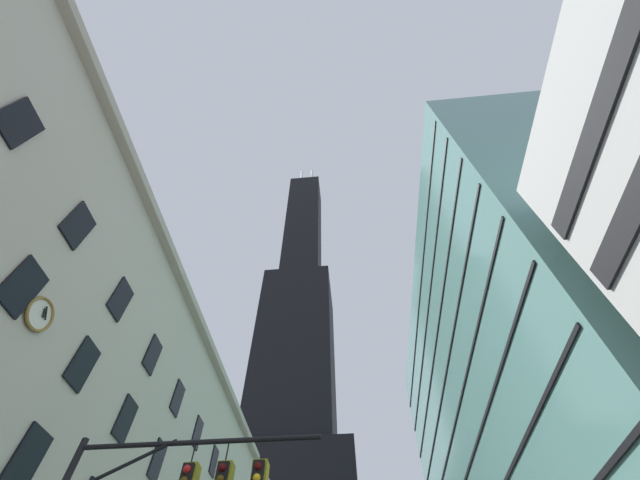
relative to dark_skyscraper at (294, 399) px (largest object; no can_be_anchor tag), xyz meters
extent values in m
cube|color=#B2A893|center=(2.67, -59.31, -31.40)|extent=(0.70, 57.78, 0.60)
cube|color=black|center=(2.47, -74.20, -46.09)|extent=(0.14, 1.40, 2.20)
cube|color=black|center=(2.47, -79.20, -41.89)|extent=(0.14, 1.40, 2.20)
cube|color=black|center=(2.47, -74.20, -41.89)|extent=(0.14, 1.40, 2.20)
cube|color=black|center=(2.47, -69.20, -41.89)|extent=(0.14, 1.40, 2.20)
cube|color=black|center=(2.47, -64.20, -41.89)|extent=(0.14, 1.40, 2.20)
cube|color=black|center=(2.47, -84.20, -37.69)|extent=(0.14, 1.40, 2.20)
cube|color=black|center=(2.47, -79.20, -37.69)|extent=(0.14, 1.40, 2.20)
cube|color=black|center=(2.47, -74.20, -37.69)|extent=(0.14, 1.40, 2.20)
cube|color=black|center=(2.47, -69.20, -37.69)|extent=(0.14, 1.40, 2.20)
cube|color=black|center=(2.47, -64.20, -37.69)|extent=(0.14, 1.40, 2.20)
cube|color=black|center=(2.47, -59.20, -37.69)|extent=(0.14, 1.40, 2.20)
cube|color=black|center=(2.47, -54.20, -37.69)|extent=(0.14, 1.40, 2.20)
torus|color=olive|center=(2.54, -77.81, -42.09)|extent=(0.13, 1.46, 1.46)
cylinder|color=silver|center=(2.50, -77.81, -42.09)|extent=(0.05, 1.26, 1.26)
cube|color=black|center=(2.57, -77.73, -41.95)|extent=(0.03, 0.26, 0.36)
cube|color=black|center=(2.57, -77.65, -41.88)|extent=(0.03, 0.39, 0.47)
cube|color=black|center=(0.00, 0.00, 11.30)|extent=(20.43, 20.43, 55.24)
cube|color=black|center=(0.00, 0.00, 73.45)|extent=(13.13, 13.13, 69.05)
cylinder|color=silver|center=(-2.63, 0.00, 117.89)|extent=(1.20, 1.20, 19.84)
cylinder|color=silver|center=(2.63, 0.00, 117.89)|extent=(1.20, 1.20, 19.84)
cube|color=black|center=(24.37, -83.84, -39.29)|extent=(0.16, 11.93, 1.10)
cube|color=slate|center=(33.56, -51.01, -34.06)|extent=(18.28, 49.72, 40.46)
cube|color=black|center=(24.38, -51.01, -38.29)|extent=(0.12, 48.72, 0.24)
cube|color=black|center=(24.38, -51.01, -34.29)|extent=(0.12, 48.72, 0.24)
cube|color=black|center=(24.38, -51.01, -30.29)|extent=(0.12, 48.72, 0.24)
cube|color=black|center=(24.38, -51.01, -26.29)|extent=(0.12, 48.72, 0.24)
cube|color=black|center=(24.38, -51.01, -22.29)|extent=(0.12, 48.72, 0.24)
cube|color=black|center=(24.38, -51.01, -18.29)|extent=(0.12, 48.72, 0.24)
cylinder|color=black|center=(10.49, -77.61, -47.43)|extent=(6.99, 0.14, 0.14)
cylinder|color=black|center=(8.39, -77.61, -48.03)|extent=(2.87, 0.10, 1.46)
cylinder|color=black|center=(10.40, -77.61, -47.73)|extent=(0.04, 0.04, 0.60)
sphere|color=red|center=(10.40, -77.77, -48.20)|extent=(0.20, 0.20, 0.20)
cylinder|color=black|center=(11.36, -77.61, -47.73)|extent=(0.04, 0.04, 0.60)
sphere|color=#450808|center=(11.36, -77.77, -48.20)|extent=(0.20, 0.20, 0.20)
sphere|color=#4B3A08|center=(11.36, -77.77, -48.48)|extent=(0.20, 0.20, 0.20)
cylinder|color=black|center=(12.32, -77.61, -47.73)|extent=(0.04, 0.04, 0.60)
cube|color=black|center=(12.32, -77.61, -48.48)|extent=(0.30, 0.30, 0.90)
sphere|color=#450808|center=(12.32, -77.77, -48.20)|extent=(0.20, 0.20, 0.20)
sphere|color=yellow|center=(12.32, -77.77, -48.48)|extent=(0.20, 0.20, 0.20)
camera|label=1|loc=(14.95, -88.32, -52.65)|focal=21.30mm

